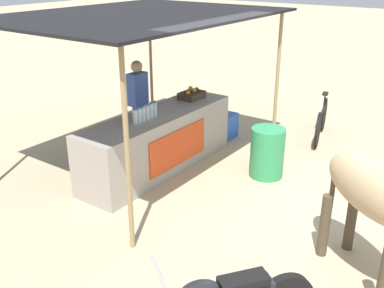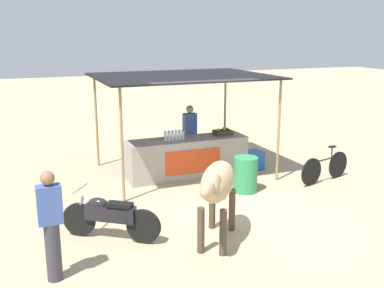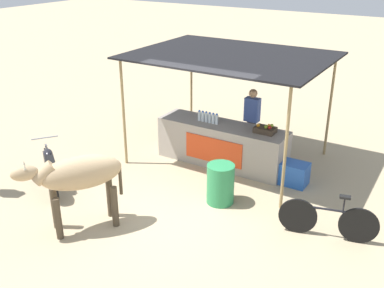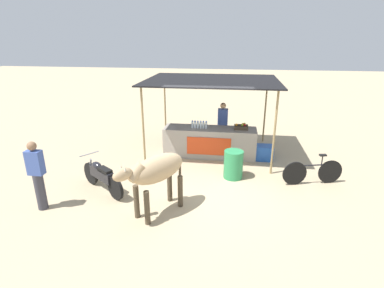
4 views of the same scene
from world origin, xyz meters
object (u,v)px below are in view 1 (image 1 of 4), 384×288
at_px(fruit_crate, 192,95).
at_px(water_barrel, 267,152).
at_px(stall_counter, 159,142).
at_px(vendor_behind_counter, 138,106).
at_px(cooler_box, 221,127).
at_px(bicycle_leaning, 321,121).
at_px(cow, 380,196).

xyz_separation_m(fruit_crate, water_barrel, (-0.21, -1.61, -0.63)).
height_order(stall_counter, fruit_crate, fruit_crate).
distance_m(vendor_behind_counter, cooler_box, 1.73).
relative_size(fruit_crate, bicycle_leaning, 0.27).
height_order(stall_counter, water_barrel, stall_counter).
height_order(cooler_box, bicycle_leaning, bicycle_leaning).
height_order(stall_counter, vendor_behind_counter, vendor_behind_counter).
distance_m(vendor_behind_counter, water_barrel, 2.39).
xyz_separation_m(fruit_crate, bicycle_leaning, (1.91, -1.70, -0.68)).
bearing_deg(vendor_behind_counter, cooler_box, -31.64).
height_order(water_barrel, bicycle_leaning, bicycle_leaning).
distance_m(stall_counter, water_barrel, 1.75).
xyz_separation_m(water_barrel, cow, (-1.68, -2.05, 0.63)).
bearing_deg(vendor_behind_counter, stall_counter, -116.47).
bearing_deg(water_barrel, cow, -129.31).
bearing_deg(stall_counter, cow, -103.73).
bearing_deg(fruit_crate, vendor_behind_counter, 131.91).
distance_m(fruit_crate, cow, 4.11).
bearing_deg(cooler_box, vendor_behind_counter, 148.36).
distance_m(cooler_box, water_barrel, 1.75).
distance_m(fruit_crate, vendor_behind_counter, 0.96).
distance_m(stall_counter, vendor_behind_counter, 0.92).
xyz_separation_m(stall_counter, vendor_behind_counter, (0.37, 0.75, 0.37)).
bearing_deg(vendor_behind_counter, bicycle_leaning, -43.37).
bearing_deg(stall_counter, fruit_crate, 3.12).
height_order(fruit_crate, water_barrel, fruit_crate).
bearing_deg(cow, bicycle_leaning, 27.27).
bearing_deg(bicycle_leaning, cooler_box, 126.83).
xyz_separation_m(stall_counter, cow, (-0.88, -3.60, 0.55)).
bearing_deg(vendor_behind_counter, water_barrel, -79.68).
relative_size(fruit_crate, water_barrel, 0.55).
bearing_deg(cow, water_barrel, 50.69).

